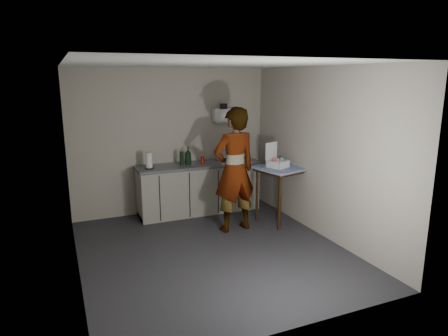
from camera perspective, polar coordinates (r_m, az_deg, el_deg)
name	(u,v)px	position (r m, az deg, el deg)	size (l,w,h in m)	color
ground	(213,251)	(5.84, -1.65, -11.76)	(4.00, 4.00, 0.00)	#26252A
wall_back	(172,141)	(7.29, -7.46, 3.82)	(3.60, 0.02, 2.60)	beige
wall_right	(321,153)	(6.29, 13.63, 2.12)	(0.02, 4.00, 2.60)	beige
wall_left	(72,175)	(5.08, -20.89, -0.91)	(0.02, 4.00, 2.60)	beige
ceiling	(211,64)	(5.31, -1.83, 14.59)	(3.60, 4.00, 0.01)	white
kitchen_counter	(199,189)	(7.33, -3.63, -3.06)	(2.24, 0.62, 0.91)	black
wall_shelf	(224,115)	(7.50, 0.02, 7.61)	(0.42, 0.18, 0.37)	white
side_table	(280,174)	(6.78, 8.07, -0.86)	(0.91, 0.91, 0.96)	#341C0B
standing_man	(234,170)	(6.32, 1.50, -0.29)	(0.73, 0.48, 1.99)	#B2A593
soap_bottle	(188,156)	(7.11, -5.15, 1.72)	(0.12, 0.12, 0.31)	black
soda_can	(202,160)	(7.23, -3.10, 1.21)	(0.07, 0.07, 0.13)	red
dark_bottle	(182,158)	(7.08, -6.07, 1.37)	(0.07, 0.07, 0.24)	black
paper_towel	(149,161)	(6.89, -10.66, 1.01)	(0.16, 0.16, 0.28)	black
dish_rack	(228,157)	(7.42, 0.64, 1.56)	(0.43, 0.32, 0.30)	silver
bakery_box	(277,162)	(6.70, 7.58, 0.89)	(0.37, 0.38, 0.40)	white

